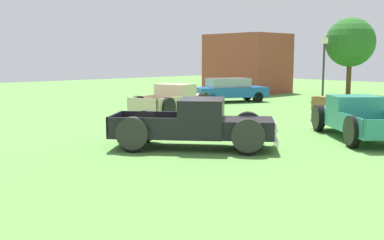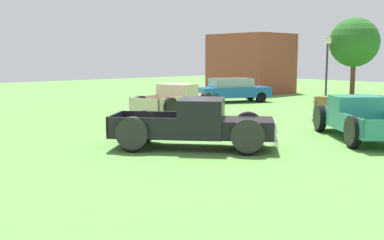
{
  "view_description": "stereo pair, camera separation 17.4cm",
  "coord_description": "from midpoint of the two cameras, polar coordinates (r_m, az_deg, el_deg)",
  "views": [
    {
      "loc": [
        11.15,
        -10.72,
        2.88
      ],
      "look_at": [
        0.58,
        -0.98,
        0.9
      ],
      "focal_mm": 43.36,
      "sensor_mm": 36.0,
      "label": 1
    },
    {
      "loc": [
        11.27,
        -10.59,
        2.88
      ],
      "look_at": [
        0.58,
        -0.98,
        0.9
      ],
      "focal_mm": 43.36,
      "sensor_mm": 36.0,
      "label": 2
    }
  ],
  "objects": [
    {
      "name": "sedan_distant_b",
      "position": [
        29.56,
        5.19,
        3.76
      ],
      "size": [
        3.6,
        4.88,
        1.51
      ],
      "color": "#195699",
      "rests_on": "ground_plane"
    },
    {
      "name": "picnic_table",
      "position": [
        25.87,
        17.36,
        2.19
      ],
      "size": [
        1.72,
        1.99,
        0.78
      ],
      "color": "olive",
      "rests_on": "ground_plane"
    },
    {
      "name": "pickup_truck_behind_right",
      "position": [
        17.52,
        19.62,
        0.28
      ],
      "size": [
        4.87,
        4.42,
        1.5
      ],
      "color": "#2D8475",
      "rests_on": "ground_plane"
    },
    {
      "name": "pickup_truck_foreground",
      "position": [
        14.5,
        1.81,
        -0.61
      ],
      "size": [
        5.07,
        4.73,
        1.57
      ],
      "color": "black",
      "rests_on": "ground_plane"
    },
    {
      "name": "oak_tree_center",
      "position": [
        37.1,
        19.47,
        8.99
      ],
      "size": [
        3.67,
        3.67,
        5.76
      ],
      "color": "brown",
      "rests_on": "ground_plane"
    },
    {
      "name": "brick_pavilion",
      "position": [
        37.6,
        7.34,
        6.91
      ],
      "size": [
        5.79,
        4.49,
        4.63
      ],
      "color": "brown",
      "rests_on": "ground_plane"
    },
    {
      "name": "lamp_post_far",
      "position": [
        28.74,
        16.4,
        6.02
      ],
      "size": [
        0.36,
        0.36,
        4.05
      ],
      "color": "#2D2D33",
      "rests_on": "ground_plane"
    },
    {
      "name": "pickup_truck_behind_left",
      "position": [
        22.99,
        -1.52,
        2.47
      ],
      "size": [
        3.19,
        5.3,
        1.53
      ],
      "color": "#C6B793",
      "rests_on": "ground_plane"
    },
    {
      "name": "ground_plane",
      "position": [
        15.73,
        1.56,
        -2.71
      ],
      "size": [
        80.0,
        80.0,
        0.0
      ],
      "primitive_type": "plane",
      "color": "#5B9342"
    }
  ]
}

